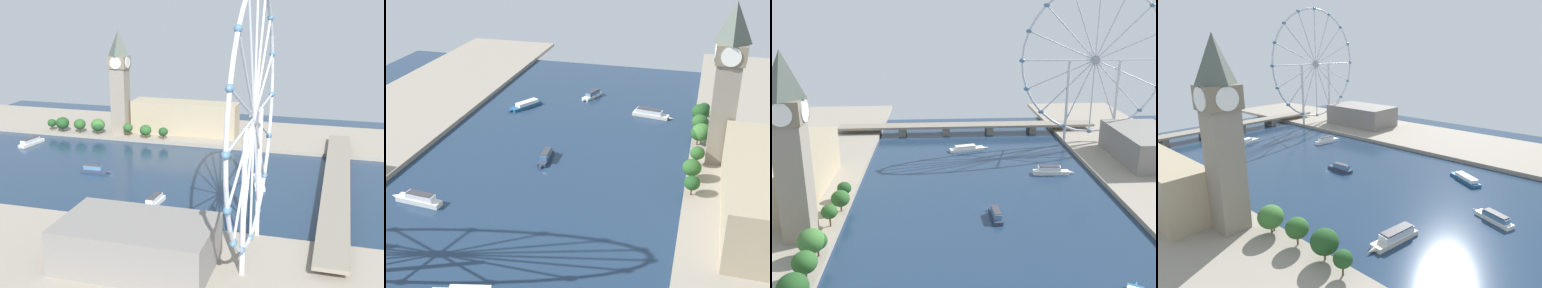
% 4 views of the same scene
% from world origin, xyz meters
% --- Properties ---
extents(ground_plane, '(414.23, 414.23, 0.00)m').
position_xyz_m(ground_plane, '(0.00, 0.00, 0.00)').
color(ground_plane, '#1E334C').
extents(clock_tower, '(16.27, 16.27, 88.04)m').
position_xyz_m(clock_tower, '(-92.56, -31.86, 48.67)').
color(clock_tower, gray).
rests_on(clock_tower, riverbank_left).
extents(parliament_block, '(22.00, 92.01, 27.88)m').
position_xyz_m(parliament_block, '(-105.95, 22.15, 16.94)').
color(parliament_block, tan).
rests_on(parliament_block, riverbank_left).
extents(tree_row_embankment, '(13.97, 112.66, 13.46)m').
position_xyz_m(tree_row_embankment, '(-81.24, -49.39, 10.77)').
color(tree_row_embankment, '#513823').
rests_on(tree_row_embankment, riverbank_left).
extents(ferris_wheel, '(120.47, 3.20, 125.17)m').
position_xyz_m(ferris_wheel, '(97.38, 114.89, 67.85)').
color(ferris_wheel, silver).
rests_on(ferris_wheel, riverbank_right).
extents(riverside_hall, '(41.99, 69.21, 20.79)m').
position_xyz_m(riverside_hall, '(122.25, 67.86, 13.40)').
color(riverside_hall, gray).
rests_on(riverside_hall, riverbank_right).
extents(river_bridge, '(226.23, 16.21, 8.59)m').
position_xyz_m(river_bridge, '(0.00, 152.34, 6.57)').
color(river_bridge, gray).
rests_on(river_bridge, ground_plane).
extents(tour_boat_0, '(32.29, 12.55, 4.47)m').
position_xyz_m(tour_boat_0, '(-3.97, 103.20, 1.81)').
color(tour_boat_0, white).
rests_on(tour_boat_0, ground_plane).
extents(tour_boat_2, '(5.54, 22.88, 5.21)m').
position_xyz_m(tour_boat_2, '(3.00, -11.61, 2.16)').
color(tour_boat_2, '#2D384C').
rests_on(tour_boat_2, ground_plane).
extents(tour_boat_3, '(28.42, 7.21, 5.97)m').
position_xyz_m(tour_boat_3, '(49.12, 48.98, 2.43)').
color(tour_boat_3, white).
rests_on(tour_boat_3, ground_plane).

